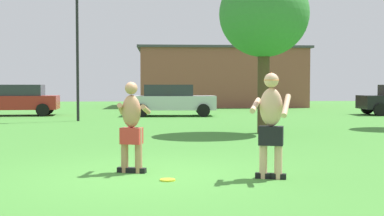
% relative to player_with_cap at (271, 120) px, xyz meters
% --- Properties ---
extents(ground_plane, '(80.00, 80.00, 0.00)m').
position_rel_player_with_cap_xyz_m(ground_plane, '(-2.10, 0.47, -0.98)').
color(ground_plane, '#428433').
extents(player_with_cap, '(0.77, 0.73, 1.76)m').
position_rel_player_with_cap_xyz_m(player_with_cap, '(0.00, 0.00, 0.00)').
color(player_with_cap, black).
rests_on(player_with_cap, ground_plane).
extents(player_in_red, '(0.60, 0.70, 1.61)m').
position_rel_player_with_cap_xyz_m(player_in_red, '(-2.33, 0.75, -0.14)').
color(player_in_red, black).
rests_on(player_in_red, ground_plane).
extents(frisbee, '(0.25, 0.25, 0.03)m').
position_rel_player_with_cap_xyz_m(frisbee, '(-1.71, -0.05, -0.97)').
color(frisbee, yellow).
rests_on(frisbee, ground_plane).
extents(car_red_near_post, '(4.42, 2.29, 1.58)m').
position_rel_player_with_cap_xyz_m(car_red_near_post, '(-9.12, 18.10, -0.15)').
color(car_red_near_post, maroon).
rests_on(car_red_near_post, ground_plane).
extents(car_silver_far_end, '(4.37, 2.16, 1.58)m').
position_rel_player_with_cap_xyz_m(car_silver_far_end, '(-1.17, 17.29, -0.15)').
color(car_silver_far_end, silver).
rests_on(car_silver_far_end, ground_plane).
extents(lamp_post, '(0.60, 0.24, 5.75)m').
position_rel_player_with_cap_xyz_m(lamp_post, '(-5.32, 13.88, 2.54)').
color(lamp_post, black).
rests_on(lamp_post, ground_plane).
extents(outbuilding_behind_lot, '(12.01, 7.27, 4.26)m').
position_rel_player_with_cap_xyz_m(outbuilding_behind_lot, '(2.74, 29.19, 1.16)').
color(outbuilding_behind_lot, brown).
rests_on(outbuilding_behind_lot, ground_plane).
extents(tree_behind_players, '(2.88, 2.88, 5.22)m').
position_rel_player_with_cap_xyz_m(tree_behind_players, '(1.54, 7.91, 2.82)').
color(tree_behind_players, '#4C3823').
rests_on(tree_behind_players, ground_plane).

